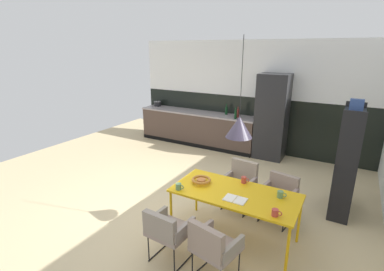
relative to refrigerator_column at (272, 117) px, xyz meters
name	(u,v)px	position (x,y,z in m)	size (l,w,h in m)	color
ground_plane	(174,209)	(-0.71, -3.18, -1.02)	(9.35, 9.35, 0.00)	#CCB688
back_wall_splashback_dark	(248,123)	(-0.71, 0.36, -0.32)	(6.29, 0.12, 1.39)	black
back_wall_panel_upper	(251,69)	(-0.71, 0.36, 1.07)	(6.29, 0.12, 1.39)	white
kitchen_counter	(197,128)	(-2.04, 0.00, -0.56)	(3.37, 0.63, 0.91)	#4A3931
refrigerator_column	(272,117)	(0.00, 0.00, 0.00)	(0.69, 0.60, 2.03)	#232326
dining_table	(235,195)	(0.43, -3.38, -0.33)	(1.69, 0.82, 0.72)	gold
armchair_corner_seat	(241,179)	(0.21, -2.54, -0.51)	(0.53, 0.52, 0.80)	gray
armchair_near_window	(166,228)	(-0.11, -4.23, -0.52)	(0.51, 0.49, 0.74)	gray
armchair_far_side	(280,192)	(0.86, -2.59, -0.54)	(0.56, 0.55, 0.72)	gray
armchair_head_of_table	(212,244)	(0.50, -4.21, -0.53)	(0.56, 0.55, 0.77)	gray
fruit_bowl	(201,180)	(-0.10, -3.36, -0.25)	(0.28, 0.28, 0.07)	#B2662D
open_book	(235,199)	(0.51, -3.56, -0.28)	(0.28, 0.20, 0.02)	white
mug_short_terracotta	(179,187)	(-0.27, -3.70, -0.25)	(0.12, 0.08, 0.09)	#5B8456
mug_dark_espresso	(275,213)	(1.04, -3.68, -0.25)	(0.12, 0.08, 0.08)	#B23D33
mug_tall_blue	(281,194)	(0.99, -3.22, -0.24)	(0.12, 0.08, 0.09)	#5B8456
mug_wide_latte	(244,180)	(0.44, -3.06, -0.24)	(0.12, 0.07, 0.09)	#B23D33
cooking_pot	(157,104)	(-3.47, 0.12, -0.03)	(0.21, 0.21, 0.17)	black
bottle_spice_small	(236,114)	(-0.84, -0.20, 0.02)	(0.06, 0.06, 0.28)	#0F3319
bottle_wine_green	(226,110)	(-1.23, 0.12, 0.01)	(0.07, 0.07, 0.28)	#0F3319
bottle_oil_tall	(238,113)	(-0.84, -0.05, 0.01)	(0.06, 0.06, 0.28)	maroon
open_shelf_unit	(348,155)	(1.68, -1.82, -0.04)	(0.30, 0.82, 1.89)	black
pendant_lamp_over_table_near	(239,127)	(0.43, -3.35, 0.62)	(0.34, 0.34, 1.24)	black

